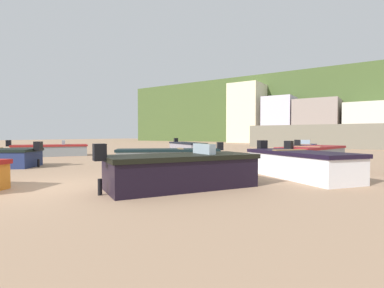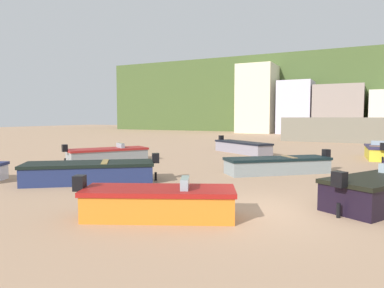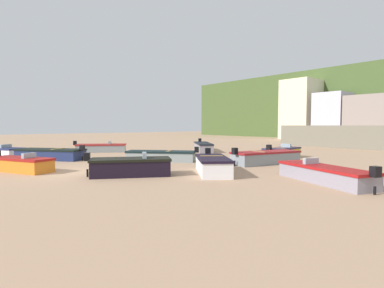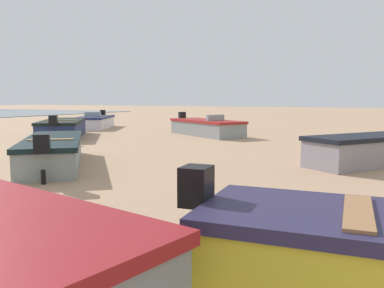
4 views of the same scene
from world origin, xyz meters
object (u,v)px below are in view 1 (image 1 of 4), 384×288
boat_white_9 (299,164)px  boat_grey_10 (51,150)px  boat_grey_0 (312,155)px  boat_black_1 (181,171)px  boat_yellow_3 (302,150)px  boat_grey_5 (168,156)px  boat_grey_2 (187,147)px

boat_white_9 → boat_grey_10: 16.40m
boat_grey_10 → boat_white_9: bearing=28.8°
boat_grey_0 → boat_black_1: bearing=-87.7°
boat_yellow_3 → boat_grey_5: 9.48m
boat_yellow_3 → boat_white_9: 9.75m
boat_grey_5 → boat_grey_0: bearing=-92.9°
boat_yellow_3 → boat_white_9: bearing=-82.8°
boat_black_1 → boat_white_9: (2.17, 3.69, -0.01)m
boat_grey_0 → boat_grey_5: bearing=-130.3°
boat_black_1 → boat_white_9: size_ratio=1.02×
boat_yellow_3 → boat_grey_10: boat_yellow_3 is taller
boat_grey_2 → boat_white_9: boat_white_9 is taller
boat_black_1 → boat_grey_2: bearing=153.6°
boat_grey_2 → boat_grey_5: (4.50, -8.12, -0.04)m
boat_grey_10 → boat_black_1: bearing=14.0°
boat_grey_0 → boat_yellow_3: (-1.41, 3.99, -0.00)m
boat_grey_2 → boat_grey_10: (-5.53, -8.14, -0.02)m
boat_grey_2 → boat_grey_5: 9.28m
boat_grey_0 → boat_white_9: boat_white_9 is taller
boat_grey_0 → boat_grey_10: (-15.72, -4.48, -0.03)m
boat_grey_2 → boat_white_9: (10.84, -9.20, 0.03)m
boat_grey_2 → boat_grey_10: bearing=0.8°
boat_black_1 → boat_grey_10: bearing=-168.8°
boat_grey_2 → boat_black_1: bearing=68.9°
boat_black_1 → boat_yellow_3: (0.11, 13.22, -0.03)m
boat_grey_0 → boat_black_1: (-1.52, -9.23, 0.03)m
boat_grey_0 → boat_grey_10: 16.35m
boat_grey_10 → boat_grey_0: bearing=48.4°
boat_yellow_3 → boat_grey_0: bearing=-75.6°
boat_black_1 → boat_yellow_3: boat_black_1 is taller
boat_white_9 → boat_black_1: bearing=6.2°
boat_black_1 → boat_grey_10: (-14.20, 4.75, -0.06)m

